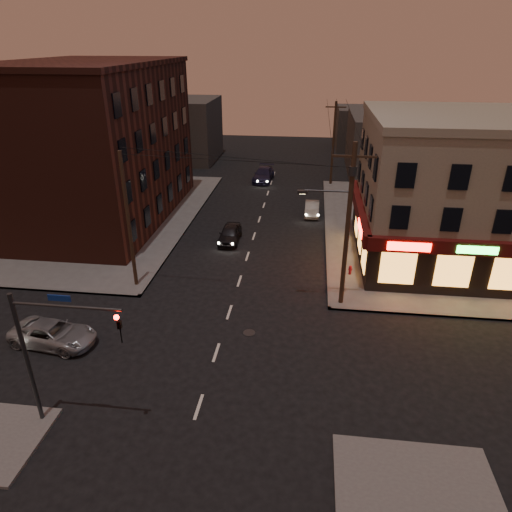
% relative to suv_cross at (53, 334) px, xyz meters
% --- Properties ---
extents(ground, '(120.00, 120.00, 0.00)m').
position_rel_suv_cross_xyz_m(ground, '(8.92, 0.30, -0.65)').
color(ground, black).
rests_on(ground, ground).
extents(sidewalk_ne, '(24.00, 28.00, 0.15)m').
position_rel_suv_cross_xyz_m(sidewalk_ne, '(26.92, 19.30, -0.57)').
color(sidewalk_ne, '#514F4C').
rests_on(sidewalk_ne, ground).
extents(sidewalk_nw, '(24.00, 28.00, 0.15)m').
position_rel_suv_cross_xyz_m(sidewalk_nw, '(-9.08, 19.30, -0.57)').
color(sidewalk_nw, '#514F4C').
rests_on(sidewalk_nw, ground).
extents(pizza_building, '(15.85, 12.85, 10.50)m').
position_rel_suv_cross_xyz_m(pizza_building, '(24.85, 13.73, 4.70)').
color(pizza_building, gray).
rests_on(pizza_building, sidewalk_ne).
extents(brick_apartment, '(12.00, 20.00, 13.00)m').
position_rel_suv_cross_xyz_m(brick_apartment, '(-5.58, 19.30, 6.00)').
color(brick_apartment, '#401C14').
rests_on(brick_apartment, sidewalk_nw).
extents(bg_building_ne_a, '(10.00, 12.00, 7.00)m').
position_rel_suv_cross_xyz_m(bg_building_ne_a, '(22.92, 38.30, 2.85)').
color(bg_building_ne_a, '#3F3D3A').
rests_on(bg_building_ne_a, ground).
extents(bg_building_nw, '(9.00, 10.00, 8.00)m').
position_rel_suv_cross_xyz_m(bg_building_nw, '(-4.08, 42.30, 3.35)').
color(bg_building_nw, '#3F3D3A').
rests_on(bg_building_nw, ground).
extents(bg_building_ne_b, '(8.00, 8.00, 6.00)m').
position_rel_suv_cross_xyz_m(bg_building_ne_b, '(20.92, 52.30, 2.35)').
color(bg_building_ne_b, '#3F3D3A').
rests_on(bg_building_ne_b, ground).
extents(utility_pole_main, '(4.20, 0.44, 10.00)m').
position_rel_suv_cross_xyz_m(utility_pole_main, '(15.61, 6.10, 5.11)').
color(utility_pole_main, '#382619').
rests_on(utility_pole_main, sidewalk_ne).
extents(utility_pole_far, '(0.26, 0.26, 9.00)m').
position_rel_suv_cross_xyz_m(utility_pole_far, '(15.72, 32.30, 4.00)').
color(utility_pole_far, '#382619').
rests_on(utility_pole_far, sidewalk_ne).
extents(utility_pole_west, '(0.24, 0.24, 9.00)m').
position_rel_suv_cross_xyz_m(utility_pole_west, '(2.12, 6.80, 4.00)').
color(utility_pole_west, '#382619').
rests_on(utility_pole_west, sidewalk_nw).
extents(traffic_signal, '(4.49, 0.32, 6.47)m').
position_rel_suv_cross_xyz_m(traffic_signal, '(3.36, -5.30, 3.51)').
color(traffic_signal, '#333538').
rests_on(traffic_signal, ground).
extents(suv_cross, '(4.91, 2.74, 1.30)m').
position_rel_suv_cross_xyz_m(suv_cross, '(0.00, 0.00, 0.00)').
color(suv_cross, gray).
rests_on(suv_cross, ground).
extents(sedan_near, '(1.63, 3.99, 1.35)m').
position_rel_suv_cross_xyz_m(sedan_near, '(7.10, 15.01, 0.03)').
color(sedan_near, black).
rests_on(sedan_near, ground).
extents(sedan_mid, '(1.35, 3.74, 1.23)m').
position_rel_suv_cross_xyz_m(sedan_mid, '(13.72, 22.17, -0.04)').
color(sedan_mid, gray).
rests_on(sedan_mid, ground).
extents(sedan_far, '(2.38, 5.24, 1.49)m').
position_rel_suv_cross_xyz_m(sedan_far, '(7.94, 33.04, 0.09)').
color(sedan_far, '#1B1A34').
rests_on(sedan_far, ground).
extents(fire_hydrant, '(0.30, 0.30, 0.66)m').
position_rel_suv_cross_xyz_m(fire_hydrant, '(16.53, 10.01, -0.14)').
color(fire_hydrant, maroon).
rests_on(fire_hydrant, sidewalk_ne).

